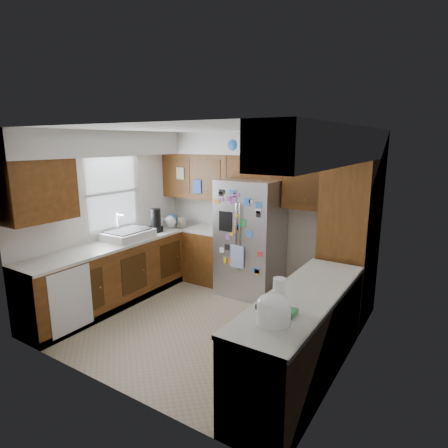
% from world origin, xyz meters
% --- Properties ---
extents(floor, '(3.60, 3.60, 0.00)m').
position_xyz_m(floor, '(0.00, 0.00, 0.00)').
color(floor, tan).
rests_on(floor, ground).
extents(room_shell, '(3.64, 3.24, 2.52)m').
position_xyz_m(room_shell, '(-0.11, 0.36, 1.82)').
color(room_shell, silver).
rests_on(room_shell, ground).
extents(left_counter_run, '(1.36, 3.20, 0.92)m').
position_xyz_m(left_counter_run, '(-1.36, 0.03, 0.43)').
color(left_counter_run, '#44280D').
rests_on(left_counter_run, ground).
extents(right_counter_run, '(0.63, 2.25, 0.92)m').
position_xyz_m(right_counter_run, '(1.50, -0.47, 0.42)').
color(right_counter_run, '#44280D').
rests_on(right_counter_run, ground).
extents(pantry, '(0.60, 0.90, 2.15)m').
position_xyz_m(pantry, '(1.50, 1.15, 1.07)').
color(pantry, '#44280D').
rests_on(pantry, ground).
extents(fridge, '(0.90, 0.79, 1.80)m').
position_xyz_m(fridge, '(-0.00, 1.20, 0.90)').
color(fridge, '#A3A3A8').
rests_on(fridge, ground).
extents(bridge_cabinet, '(0.96, 0.34, 0.35)m').
position_xyz_m(bridge_cabinet, '(0.00, 1.43, 1.98)').
color(bridge_cabinet, '#44280D').
rests_on(bridge_cabinet, fridge).
extents(fridge_top_items, '(0.88, 0.35, 0.30)m').
position_xyz_m(fridge_top_items, '(-0.08, 1.37, 2.28)').
color(fridge_top_items, blue).
rests_on(fridge_top_items, bridge_cabinet).
extents(sink_assembly, '(0.52, 0.70, 0.37)m').
position_xyz_m(sink_assembly, '(-1.50, 0.10, 0.99)').
color(sink_assembly, silver).
rests_on(sink_assembly, left_counter_run).
extents(left_counter_clutter, '(0.28, 0.83, 0.38)m').
position_xyz_m(left_counter_clutter, '(-1.46, 0.85, 1.05)').
color(left_counter_clutter, black).
rests_on(left_counter_clutter, left_counter_run).
extents(rice_cooker, '(0.29, 0.27, 0.24)m').
position_xyz_m(rice_cooker, '(1.50, -1.17, 1.05)').
color(rice_cooker, white).
rests_on(rice_cooker, right_counter_run).
extents(paper_towel, '(0.11, 0.11, 0.25)m').
position_xyz_m(paper_towel, '(1.40, -0.84, 1.05)').
color(paper_towel, white).
rests_on(paper_towel, right_counter_run).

